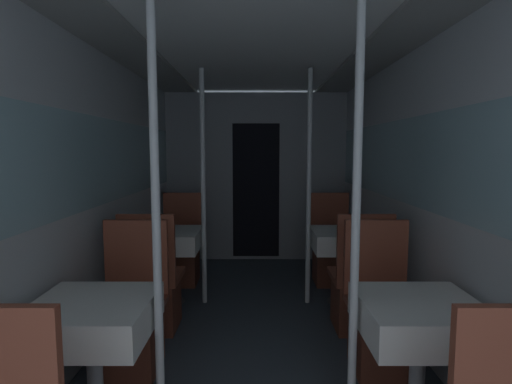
{
  "coord_description": "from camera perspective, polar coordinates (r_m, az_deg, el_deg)",
  "views": [
    {
      "loc": [
        0.0,
        -1.23,
        1.52
      ],
      "look_at": [
        -0.0,
        2.71,
        1.11
      ],
      "focal_mm": 28.0,
      "sensor_mm": 36.0,
      "label": 1
    }
  ],
  "objects": [
    {
      "name": "chair_right_near_1",
      "position": [
        3.58,
        14.47,
        -13.99
      ],
      "size": [
        0.45,
        0.45,
        1.02
      ],
      "color": "brown",
      "rests_on": "ground_plane"
    },
    {
      "name": "support_pole_left_1",
      "position": [
        3.92,
        -7.49,
        0.48
      ],
      "size": [
        0.05,
        0.05,
        2.29
      ],
      "color": "silver",
      "rests_on": "ground_plane"
    },
    {
      "name": "chair_right_far_0",
      "position": [
        3.03,
        17.53,
        -17.92
      ],
      "size": [
        0.45,
        0.45,
        1.02
      ],
      "rotation": [
        0.0,
        0.0,
        3.14
      ],
      "color": "brown",
      "rests_on": "ground_plane"
    },
    {
      "name": "support_pole_left_0",
      "position": [
        2.12,
        -14.02,
        -4.3
      ],
      "size": [
        0.05,
        0.05,
        2.29
      ],
      "color": "silver",
      "rests_on": "ground_plane"
    },
    {
      "name": "chair_left_far_0",
      "position": [
        3.03,
        -17.43,
        -17.91
      ],
      "size": [
        0.45,
        0.45,
        1.02
      ],
      "rotation": [
        0.0,
        0.0,
        3.14
      ],
      "color": "brown",
      "rests_on": "ground_plane"
    },
    {
      "name": "wall_left",
      "position": [
        3.41,
        -21.47,
        -0.02
      ],
      "size": [
        0.05,
        6.65,
        2.29
      ],
      "color": "silver",
      "rests_on": "ground_plane"
    },
    {
      "name": "chair_left_far_1",
      "position": [
        4.72,
        -10.64,
        -9.01
      ],
      "size": [
        0.45,
        0.45,
        1.02
      ],
      "rotation": [
        0.0,
        0.0,
        3.14
      ],
      "color": "brown",
      "rests_on": "ground_plane"
    },
    {
      "name": "chair_left_near_1",
      "position": [
        3.58,
        -14.36,
        -13.99
      ],
      "size": [
        0.45,
        0.45,
        1.02
      ],
      "color": "brown",
      "rests_on": "ground_plane"
    },
    {
      "name": "support_pole_right_1",
      "position": [
        3.92,
        7.61,
        0.48
      ],
      "size": [
        0.05,
        0.05,
        2.29
      ],
      "color": "silver",
      "rests_on": "ground_plane"
    },
    {
      "name": "wall_right",
      "position": [
        3.41,
        21.59,
        -0.02
      ],
      "size": [
        0.05,
        6.65,
        2.29
      ],
      "color": "silver",
      "rests_on": "ground_plane"
    },
    {
      "name": "ceiling_panel",
      "position": [
        3.26,
        0.06,
        20.5
      ],
      "size": [
        2.51,
        6.65,
        0.07
      ],
      "color": "white",
      "rests_on": "wall_left"
    },
    {
      "name": "dining_table_right_1",
      "position": [
        4.07,
        12.44,
        -6.98
      ],
      "size": [
        0.62,
        0.62,
        0.73
      ],
      "color": "#4C4C51",
      "rests_on": "ground_plane"
    },
    {
      "name": "bulkhead_far",
      "position": [
        5.51,
        0.06,
        2.05
      ],
      "size": [
        2.46,
        0.09,
        2.29
      ],
      "color": "gray",
      "rests_on": "ground_plane"
    },
    {
      "name": "chair_right_far_1",
      "position": [
        4.72,
        10.76,
        -9.01
      ],
      "size": [
        0.45,
        0.45,
        1.02
      ],
      "rotation": [
        0.0,
        0.0,
        3.14
      ],
      "color": "brown",
      "rests_on": "ground_plane"
    },
    {
      "name": "support_pole_right_0",
      "position": [
        2.12,
        14.12,
        -4.31
      ],
      "size": [
        0.05,
        0.05,
        2.29
      ],
      "color": "silver",
      "rests_on": "ground_plane"
    },
    {
      "name": "dining_table_right_0",
      "position": [
        2.38,
        22.35,
        -16.74
      ],
      "size": [
        0.62,
        0.62,
        0.73
      ],
      "color": "#4C4C51",
      "rests_on": "ground_plane"
    },
    {
      "name": "dining_table_left_0",
      "position": [
        2.38,
        -22.25,
        -16.73
      ],
      "size": [
        0.62,
        0.62,
        0.73
      ],
      "color": "#4C4C51",
      "rests_on": "ground_plane"
    },
    {
      "name": "dining_table_left_1",
      "position": [
        4.07,
        -12.33,
        -6.97
      ],
      "size": [
        0.62,
        0.62,
        0.73
      ],
      "color": "#4C4C51",
      "rests_on": "ground_plane"
    }
  ]
}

